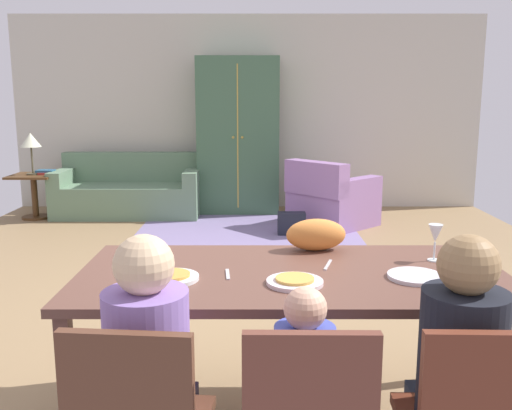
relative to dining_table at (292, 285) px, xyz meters
name	(u,v)px	position (x,y,z in m)	size (l,w,h in m)	color
ground_plane	(243,279)	(-0.29, 2.24, -0.70)	(6.60, 6.65, 0.02)	#8D714C
back_wall	(248,113)	(-0.29, 5.61, 0.66)	(6.60, 0.10, 2.70)	beige
dining_table	(292,285)	(0.00, 0.00, 0.00)	(2.00, 0.96, 0.76)	brown
plate_near_man	(172,278)	(-0.55, -0.12, 0.07)	(0.25, 0.25, 0.02)	silver
pizza_near_man	(171,275)	(-0.55, -0.12, 0.09)	(0.17, 0.17, 0.01)	gold
plate_near_child	(295,282)	(0.00, -0.18, 0.07)	(0.25, 0.25, 0.02)	silver
pizza_near_child	(295,279)	(0.00, -0.18, 0.09)	(0.17, 0.17, 0.01)	gold
plate_near_woman	(416,276)	(0.55, -0.10, 0.07)	(0.25, 0.25, 0.02)	silver
wine_glass	(436,235)	(0.72, 0.18, 0.20)	(0.07, 0.07, 0.19)	silver
fork	(228,274)	(-0.30, -0.05, 0.07)	(0.02, 0.15, 0.01)	silver
knife	(328,265)	(0.18, 0.10, 0.07)	(0.01, 0.17, 0.01)	silver
person_man	(152,393)	(-0.55, -0.67, -0.18)	(0.30, 0.41, 1.11)	#352F43
person_woman	(456,393)	(0.55, -0.67, -0.18)	(0.30, 0.40, 1.11)	#28374C
cat	(316,235)	(0.15, 0.38, 0.15)	(0.32, 0.16, 0.17)	orange
area_rug	(248,228)	(-0.28, 4.14, -0.69)	(2.60, 1.80, 0.01)	gray
couch	(130,192)	(-1.89, 5.00, -0.39)	(1.91, 0.86, 0.82)	slate
armchair	(331,200)	(0.75, 4.31, -0.38)	(1.21, 1.21, 0.82)	#90689C
armoire	(239,136)	(-0.41, 5.22, 0.36)	(1.10, 0.59, 2.10)	#3C6044
side_table	(35,190)	(-3.07, 4.74, -0.32)	(0.56, 0.56, 0.58)	#4D3018
table_lamp	(31,142)	(-3.07, 4.74, 0.31)	(0.26, 0.26, 0.54)	brown
book_lower	(49,173)	(-2.88, 4.76, -0.10)	(0.22, 0.16, 0.03)	#9F2D29
book_upper	(46,171)	(-2.92, 4.79, -0.07)	(0.22, 0.16, 0.03)	#275676
handbag	(292,223)	(0.24, 3.84, -0.56)	(0.32, 0.16, 0.26)	black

